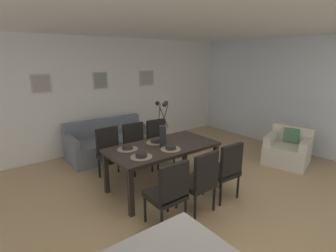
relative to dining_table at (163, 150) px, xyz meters
The scene contains 25 objects.
ground_plane 1.02m from the dining_table, 91.64° to the right, with size 9.00×9.00×0.00m, color tan.
back_wall_panel 2.56m from the dining_table, 90.51° to the left, with size 9.00×0.10×2.60m, color white.
side_window_wall 3.70m from the dining_table, ahead, with size 0.10×6.30×2.60m, color white.
ceiling_panel 2.01m from the dining_table, 93.42° to the right, with size 9.00×7.20×0.08m, color white.
dining_table is the anchor object (origin of this frame).
dining_chair_near_left 1.08m from the dining_table, 122.26° to the right, with size 0.44×0.44×0.92m.
dining_chair_near_right 1.04m from the dining_table, 121.36° to the left, with size 0.44×0.44×0.92m.
dining_chair_far_left 0.92m from the dining_table, 91.75° to the right, with size 0.45×0.45×0.92m.
dining_chair_far_right 0.88m from the dining_table, 90.18° to the left, with size 0.46×0.46×0.92m.
dining_chair_mid_left 1.04m from the dining_table, 59.05° to the right, with size 0.46×0.46×0.92m.
dining_chair_mid_right 1.01m from the dining_table, 58.41° to the left, with size 0.47×0.47×0.92m.
centerpiece_vase 0.36m from the dining_table, 55.35° to the left, with size 0.21×0.23×0.73m.
placemat_near_left 0.58m from the dining_table, 158.82° to the right, with size 0.32×0.32×0.01m, color #7F705B.
bowl_near_left 0.59m from the dining_table, 158.82° to the right, with size 0.17×0.17×0.07m.
placemat_near_right 0.58m from the dining_table, 158.82° to the left, with size 0.32×0.32×0.01m, color #7F705B.
bowl_near_right 0.59m from the dining_table, 158.82° to the left, with size 0.17×0.17×0.07m.
placemat_far_left 0.22m from the dining_table, 90.00° to the right, with size 0.32×0.32×0.01m, color #7F705B.
bowl_far_left 0.24m from the dining_table, 90.00° to the right, with size 0.17×0.17×0.07m.
placemat_far_right 0.22m from the dining_table, 90.00° to the left, with size 0.32×0.32×0.01m, color #7F705B.
bowl_far_right 0.24m from the dining_table, 90.00° to the left, with size 0.17×0.17×0.07m.
sofa 1.93m from the dining_table, 93.01° to the left, with size 1.80×0.84×0.80m.
armchair 2.81m from the dining_table, 15.41° to the right, with size 0.98×0.98×0.75m.
framed_picture_left 2.89m from the dining_table, 117.34° to the left, with size 0.36×0.03×0.36m.
framed_picture_center 2.60m from the dining_table, 90.00° to the left, with size 0.34×0.03×0.38m.
framed_picture_right 2.89m from the dining_table, 62.66° to the left, with size 0.42×0.03×0.37m.
Camera 1 is at (-2.29, -2.40, 2.12)m, focal length 27.03 mm.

